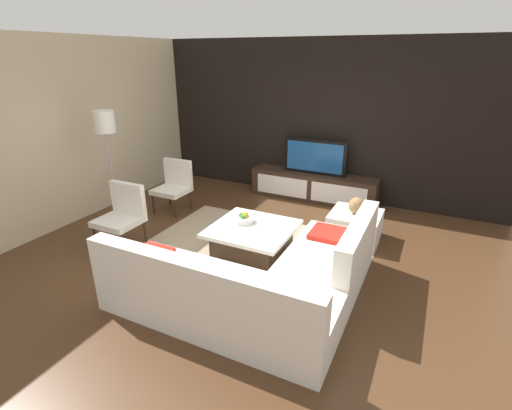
% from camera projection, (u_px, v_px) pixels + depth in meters
% --- Properties ---
extents(ground_plane, '(14.00, 14.00, 0.00)m').
position_uv_depth(ground_plane, '(256.00, 257.00, 5.02)').
color(ground_plane, '#4C301C').
extents(feature_wall_back, '(6.40, 0.12, 2.80)m').
position_uv_depth(feature_wall_back, '(322.00, 121.00, 6.75)').
color(feature_wall_back, black).
rests_on(feature_wall_back, ground).
extents(side_wall_left, '(0.12, 5.20, 2.80)m').
position_uv_depth(side_wall_left, '(81.00, 130.00, 5.97)').
color(side_wall_left, beige).
rests_on(side_wall_left, ground).
extents(area_rug, '(3.03, 2.46, 0.01)m').
position_uv_depth(area_rug, '(249.00, 255.00, 5.06)').
color(area_rug, tan).
rests_on(area_rug, ground).
extents(media_console, '(2.31, 0.47, 0.50)m').
position_uv_depth(media_console, '(313.00, 187.00, 6.93)').
color(media_console, '#332319').
rests_on(media_console, ground).
extents(television, '(1.14, 0.06, 0.62)m').
position_uv_depth(television, '(315.00, 157.00, 6.72)').
color(television, black).
rests_on(television, media_console).
extents(sectional_couch, '(2.42, 2.30, 0.83)m').
position_uv_depth(sectional_couch, '(262.00, 282.00, 3.96)').
color(sectional_couch, white).
rests_on(sectional_couch, ground).
extents(coffee_table, '(1.07, 1.04, 0.38)m').
position_uv_depth(coffee_table, '(252.00, 239.00, 5.07)').
color(coffee_table, '#332319').
rests_on(coffee_table, ground).
extents(accent_chair_near, '(0.56, 0.53, 0.87)m').
position_uv_depth(accent_chair_near, '(123.00, 212.00, 5.21)').
color(accent_chair_near, '#332319').
rests_on(accent_chair_near, ground).
extents(floor_lamp, '(0.30, 0.30, 1.76)m').
position_uv_depth(floor_lamp, '(105.00, 130.00, 5.55)').
color(floor_lamp, '#A5A5AA').
rests_on(floor_lamp, ground).
extents(ottoman, '(0.70, 0.70, 0.40)m').
position_uv_depth(ottoman, '(355.00, 226.00, 5.46)').
color(ottoman, white).
rests_on(ottoman, ground).
extents(fruit_bowl, '(0.28, 0.28, 0.13)m').
position_uv_depth(fruit_bowl, '(244.00, 218.00, 5.15)').
color(fruit_bowl, silver).
rests_on(fruit_bowl, coffee_table).
extents(accent_chair_far, '(0.54, 0.52, 0.87)m').
position_uv_depth(accent_chair_far, '(174.00, 183.00, 6.38)').
color(accent_chair_far, '#332319').
rests_on(accent_chair_far, ground).
extents(decorative_ball, '(0.24, 0.24, 0.24)m').
position_uv_depth(decorative_ball, '(357.00, 206.00, 5.34)').
color(decorative_ball, '#997247').
rests_on(decorative_ball, ottoman).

